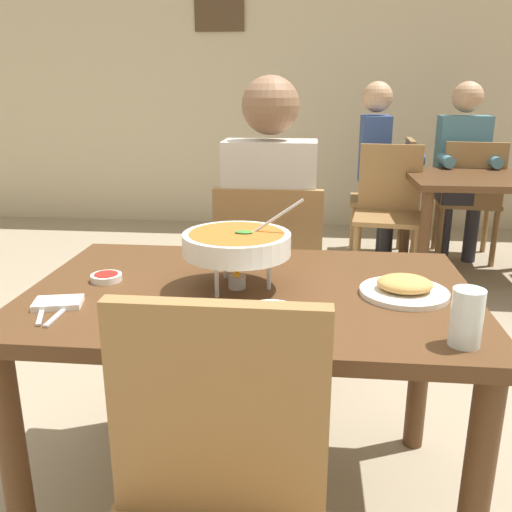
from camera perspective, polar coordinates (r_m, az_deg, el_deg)
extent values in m
plane|color=gray|center=(1.92, -0.50, -23.93)|extent=(16.00, 16.00, 0.00)
cube|color=beige|center=(5.24, 4.33, 19.64)|extent=(10.00, 0.10, 3.00)
cube|color=#51331C|center=(1.56, -0.57, -4.08)|extent=(1.25, 0.81, 0.04)
cylinder|color=#51331C|center=(1.61, -23.78, -19.60)|extent=(0.07, 0.07, 0.68)
cylinder|color=#51331C|center=(1.49, 21.77, -22.65)|extent=(0.07, 0.07, 0.68)
cylinder|color=#51331C|center=(2.14, -14.81, -9.08)|extent=(0.07, 0.07, 0.68)
cylinder|color=#51331C|center=(2.05, 16.71, -10.43)|extent=(0.07, 0.07, 0.68)
cube|color=olive|center=(2.38, 1.57, -3.25)|extent=(0.44, 0.44, 0.03)
cube|color=olive|center=(2.12, 1.21, 0.97)|extent=(0.42, 0.04, 0.45)
cylinder|color=olive|center=(2.64, 5.99, -6.54)|extent=(0.04, 0.04, 0.42)
cylinder|color=olive|center=(2.66, -2.27, -6.23)|extent=(0.04, 0.04, 0.42)
cylinder|color=olive|center=(2.29, 5.97, -10.33)|extent=(0.04, 0.04, 0.42)
cylinder|color=olive|center=(2.32, -3.60, -9.93)|extent=(0.04, 0.04, 0.42)
cylinder|color=#2D2D38|center=(2.48, 3.89, -7.73)|extent=(0.10, 0.10, 0.45)
cylinder|color=#2D2D38|center=(2.49, -0.75, -7.55)|extent=(0.10, 0.10, 0.45)
cube|color=#2D2D38|center=(2.34, 1.54, -1.70)|extent=(0.32, 0.32, 0.12)
cube|color=beige|center=(2.18, 1.45, 5.36)|extent=(0.36, 0.20, 0.50)
sphere|color=#846047|center=(2.13, 1.53, 15.40)|extent=(0.22, 0.22, 0.22)
cylinder|color=beige|center=(2.38, 5.68, 5.06)|extent=(0.08, 0.28, 0.08)
cylinder|color=beige|center=(2.40, -2.01, 5.24)|extent=(0.08, 0.28, 0.08)
cube|color=olive|center=(1.08, -4.00, -16.04)|extent=(0.42, 0.04, 0.45)
cylinder|color=silver|center=(1.53, 1.37, -1.66)|extent=(0.01, 0.01, 0.10)
cylinder|color=silver|center=(1.62, -3.18, -0.62)|extent=(0.01, 0.01, 0.10)
cylinder|color=silver|center=(1.47, -4.12, -2.45)|extent=(0.01, 0.01, 0.10)
torus|color=silver|center=(1.53, -1.99, 0.23)|extent=(0.21, 0.21, 0.01)
cylinder|color=#B2B2B7|center=(1.55, -1.96, -2.67)|extent=(0.05, 0.05, 0.04)
cone|color=orange|center=(1.54, -1.97, -1.55)|extent=(0.02, 0.02, 0.04)
cylinder|color=white|center=(1.52, -2.00, 1.32)|extent=(0.30, 0.30, 0.06)
cylinder|color=#AD6023|center=(1.51, -2.01, 2.23)|extent=(0.26, 0.26, 0.01)
ellipsoid|color=#388433|center=(1.51, -1.26, 2.54)|extent=(0.05, 0.03, 0.01)
cylinder|color=silver|center=(1.51, 1.46, 3.62)|extent=(0.18, 0.01, 0.13)
cylinder|color=white|center=(1.31, 1.66, -6.93)|extent=(0.24, 0.24, 0.01)
ellipsoid|color=white|center=(1.30, 1.67, -5.91)|extent=(0.15, 0.13, 0.04)
cylinder|color=white|center=(1.55, 15.14, -3.69)|extent=(0.24, 0.24, 0.01)
ellipsoid|color=tan|center=(1.54, 15.21, -2.80)|extent=(0.15, 0.13, 0.04)
cylinder|color=white|center=(1.66, -15.30, -2.18)|extent=(0.09, 0.09, 0.02)
cylinder|color=maroon|center=(1.66, -15.33, -1.89)|extent=(0.07, 0.07, 0.01)
cube|color=white|center=(1.52, -19.90, -4.62)|extent=(0.14, 0.11, 0.02)
cube|color=silver|center=(1.48, -21.40, -5.41)|extent=(0.07, 0.16, 0.01)
cube|color=silver|center=(1.46, -19.64, -5.55)|extent=(0.01, 0.17, 0.01)
cylinder|color=silver|center=(1.28, 21.06, -5.99)|extent=(0.07, 0.07, 0.13)
cylinder|color=#4C331E|center=(1.29, 20.96, -6.81)|extent=(0.06, 0.06, 0.08)
cube|color=#51331C|center=(3.85, 23.05, 7.35)|extent=(1.00, 0.80, 0.04)
cylinder|color=#51331C|center=(3.49, 17.03, 1.01)|extent=(0.07, 0.07, 0.68)
cylinder|color=#51331C|center=(4.14, 15.33, 3.61)|extent=(0.07, 0.07, 0.68)
cube|color=olive|center=(4.46, 21.06, 5.25)|extent=(0.49, 0.49, 0.03)
cube|color=olive|center=(4.22, 21.76, 7.90)|extent=(0.42, 0.09, 0.45)
cylinder|color=olive|center=(4.72, 22.75, 2.86)|extent=(0.04, 0.04, 0.42)
cylinder|color=olive|center=(4.67, 18.16, 3.19)|extent=(0.04, 0.04, 0.42)
cylinder|color=olive|center=(4.36, 23.53, 1.66)|extent=(0.04, 0.04, 0.42)
cylinder|color=olive|center=(4.30, 18.57, 2.01)|extent=(0.04, 0.04, 0.42)
cube|color=olive|center=(4.34, 12.69, 5.68)|extent=(0.47, 0.47, 0.03)
cube|color=olive|center=(4.32, 15.58, 8.65)|extent=(0.07, 0.42, 0.45)
cylinder|color=olive|center=(4.57, 10.03, 3.51)|extent=(0.04, 0.04, 0.42)
cylinder|color=olive|center=(4.20, 10.00, 2.31)|extent=(0.04, 0.04, 0.42)
cylinder|color=olive|center=(4.59, 14.79, 3.25)|extent=(0.04, 0.04, 0.42)
cylinder|color=olive|center=(4.22, 15.17, 2.04)|extent=(0.04, 0.04, 0.42)
cube|color=olive|center=(3.74, 13.53, 3.83)|extent=(0.49, 0.49, 0.03)
cube|color=olive|center=(3.89, 13.78, 7.92)|extent=(0.42, 0.09, 0.45)
cylinder|color=olive|center=(3.62, 10.28, -0.11)|extent=(0.04, 0.04, 0.42)
cylinder|color=olive|center=(3.62, 16.28, -0.51)|extent=(0.04, 0.04, 0.42)
cylinder|color=olive|center=(3.98, 10.59, 1.47)|extent=(0.04, 0.04, 0.42)
cylinder|color=olive|center=(3.99, 16.04, 1.10)|extent=(0.04, 0.04, 0.42)
cylinder|color=#2D2D38|center=(4.37, 18.94, 2.41)|extent=(0.10, 0.10, 0.45)
cylinder|color=#2D2D38|center=(4.42, 21.47, 2.30)|extent=(0.10, 0.10, 0.45)
cube|color=#2D2D38|center=(4.37, 20.47, 6.10)|extent=(0.32, 0.32, 0.12)
cube|color=teal|center=(4.40, 20.64, 10.26)|extent=(0.36, 0.20, 0.50)
sphere|color=tan|center=(4.38, 21.17, 15.18)|extent=(0.22, 0.22, 0.22)
cylinder|color=teal|center=(4.18, 19.09, 9.40)|extent=(0.08, 0.28, 0.08)
cylinder|color=teal|center=(4.26, 23.33, 9.09)|extent=(0.08, 0.28, 0.08)
cylinder|color=#2D2D38|center=(4.28, 13.43, 2.58)|extent=(0.10, 0.10, 0.45)
cylinder|color=#2D2D38|center=(4.47, 13.12, 3.22)|extent=(0.10, 0.10, 0.45)
cube|color=#2D2D38|center=(4.31, 13.00, 6.60)|extent=(0.32, 0.32, 0.12)
cube|color=#334C8C|center=(4.26, 12.19, 10.75)|extent=(0.20, 0.36, 0.50)
sphere|color=tan|center=(4.23, 12.52, 15.86)|extent=(0.22, 0.22, 0.22)
cylinder|color=#334C8C|center=(4.13, 15.17, 9.66)|extent=(0.28, 0.08, 0.08)
cylinder|color=#334C8C|center=(4.45, 14.54, 10.20)|extent=(0.28, 0.08, 0.08)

